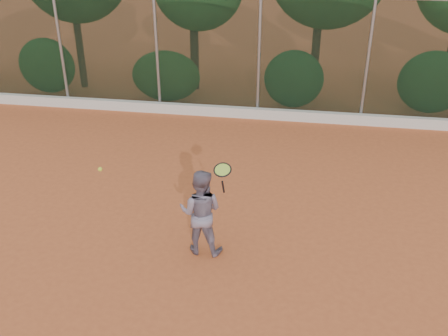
# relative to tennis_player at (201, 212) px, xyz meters

# --- Properties ---
(ground) EXTENTS (80.00, 80.00, 0.00)m
(ground) POSITION_rel_tennis_player_xyz_m (0.27, -0.16, -0.80)
(ground) COLOR #BD582C
(ground) RESTS_ON ground
(concrete_curb) EXTENTS (24.00, 0.20, 0.30)m
(concrete_curb) POSITION_rel_tennis_player_xyz_m (0.27, 6.66, -0.65)
(concrete_curb) COLOR beige
(concrete_curb) RESTS_ON ground
(tennis_player) EXTENTS (0.79, 0.63, 1.59)m
(tennis_player) POSITION_rel_tennis_player_xyz_m (0.00, 0.00, 0.00)
(tennis_player) COLOR slate
(tennis_player) RESTS_ON ground
(chainlink_fence) EXTENTS (24.09, 0.09, 3.50)m
(chainlink_fence) POSITION_rel_tennis_player_xyz_m (0.27, 6.84, 1.06)
(chainlink_fence) COLOR black
(chainlink_fence) RESTS_ON ground
(tennis_racket) EXTENTS (0.32, 0.30, 0.57)m
(tennis_racket) POSITION_rel_tennis_player_xyz_m (0.40, -0.09, 0.87)
(tennis_racket) COLOR black
(tennis_racket) RESTS_ON ground
(tennis_ball_in_flight) EXTENTS (0.07, 0.07, 0.07)m
(tennis_ball_in_flight) POSITION_rel_tennis_player_xyz_m (-1.55, -0.44, 0.92)
(tennis_ball_in_flight) COLOR #C6D630
(tennis_ball_in_flight) RESTS_ON ground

